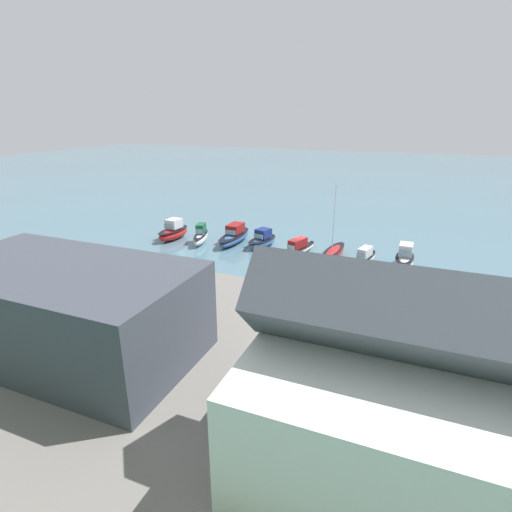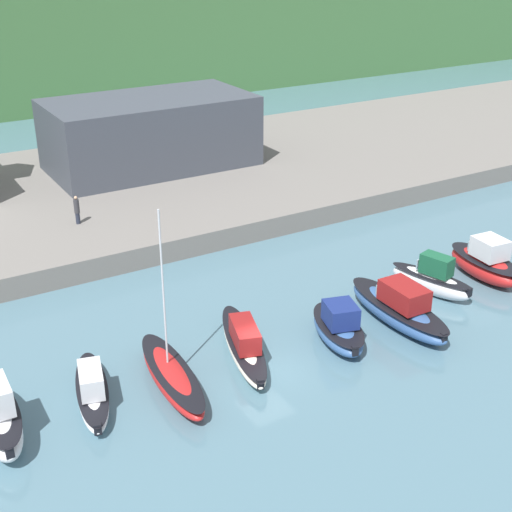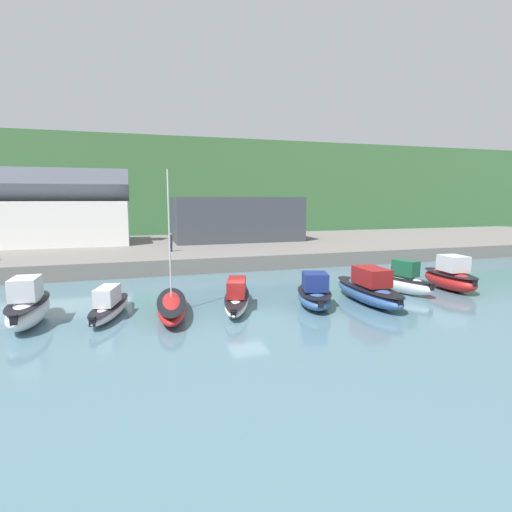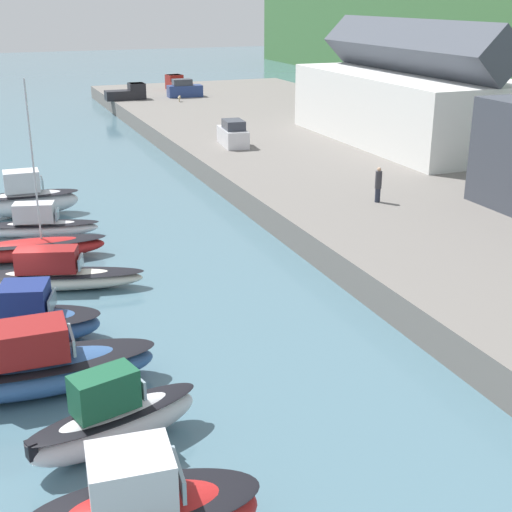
# 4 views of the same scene
# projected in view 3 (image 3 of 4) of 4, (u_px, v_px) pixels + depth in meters

# --- Properties ---
(ground_plane) EXTENTS (320.00, 320.00, 0.00)m
(ground_plane) POSITION_uv_depth(u_px,v_px,m) (248.00, 314.00, 26.82)
(ground_plane) COLOR slate
(hillside_backdrop) EXTENTS (240.00, 62.90, 20.54)m
(hillside_backdrop) POSITION_uv_depth(u_px,v_px,m) (158.00, 189.00, 113.24)
(hillside_backdrop) COLOR #42703D
(hillside_backdrop) RESTS_ON ground_plane
(quay_promenade) EXTENTS (137.95, 27.77, 1.61)m
(quay_promenade) POSITION_uv_depth(u_px,v_px,m) (190.00, 250.00, 53.79)
(quay_promenade) COLOR slate
(quay_promenade) RESTS_ON ground_plane
(harbor_clubhouse) EXTENTS (22.98, 10.39, 10.05)m
(harbor_clubhouse) POSITION_uv_depth(u_px,v_px,m) (38.00, 218.00, 52.08)
(harbor_clubhouse) COLOR white
(harbor_clubhouse) RESTS_ON quay_promenade
(yacht_club_building) EXTENTS (17.95, 9.56, 6.22)m
(yacht_club_building) POSITION_uv_depth(u_px,v_px,m) (236.00, 219.00, 57.89)
(yacht_club_building) COLOR #3D424C
(yacht_club_building) RESTS_ON quay_promenade
(moored_boat_0) EXTENTS (2.19, 6.34, 2.99)m
(moored_boat_0) POSITION_uv_depth(u_px,v_px,m) (28.00, 307.00, 24.34)
(moored_boat_0) COLOR silver
(moored_boat_0) RESTS_ON ground_plane
(moored_boat_1) EXTENTS (3.17, 6.85, 2.06)m
(moored_boat_1) POSITION_uv_depth(u_px,v_px,m) (109.00, 306.00, 25.96)
(moored_boat_1) COLOR white
(moored_boat_1) RESTS_ON ground_plane
(moored_boat_2) EXTENTS (2.57, 8.04, 9.55)m
(moored_boat_2) POSITION_uv_depth(u_px,v_px,m) (171.00, 306.00, 26.31)
(moored_boat_2) COLOR red
(moored_boat_2) RESTS_ON ground_plane
(moored_boat_3) EXTENTS (4.09, 8.46, 2.09)m
(moored_boat_3) POSITION_uv_depth(u_px,v_px,m) (237.00, 297.00, 28.32)
(moored_boat_3) COLOR white
(moored_boat_3) RESTS_ON ground_plane
(moored_boat_4) EXTENTS (3.71, 5.84, 2.50)m
(moored_boat_4) POSITION_uv_depth(u_px,v_px,m) (314.00, 294.00, 28.41)
(moored_boat_4) COLOR #33568E
(moored_boat_4) RESTS_ON ground_plane
(moored_boat_5) EXTENTS (2.59, 8.29, 2.68)m
(moored_boat_5) POSITION_uv_depth(u_px,v_px,m) (368.00, 290.00, 29.48)
(moored_boat_5) COLOR #33568E
(moored_boat_5) RESTS_ON ground_plane
(moored_boat_6) EXTENTS (2.96, 5.92, 2.74)m
(moored_boat_6) POSITION_uv_depth(u_px,v_px,m) (402.00, 281.00, 32.47)
(moored_boat_6) COLOR silver
(moored_boat_6) RESTS_ON ground_plane
(moored_boat_7) EXTENTS (2.95, 6.18, 2.95)m
(moored_boat_7) POSITION_uv_depth(u_px,v_px,m) (450.00, 277.00, 33.68)
(moored_boat_7) COLOR red
(moored_boat_7) RESTS_ON ground_plane
(person_on_quay) EXTENTS (0.40, 0.40, 2.14)m
(person_on_quay) POSITION_uv_depth(u_px,v_px,m) (171.00, 242.00, 45.63)
(person_on_quay) COLOR #232838
(person_on_quay) RESTS_ON quay_promenade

